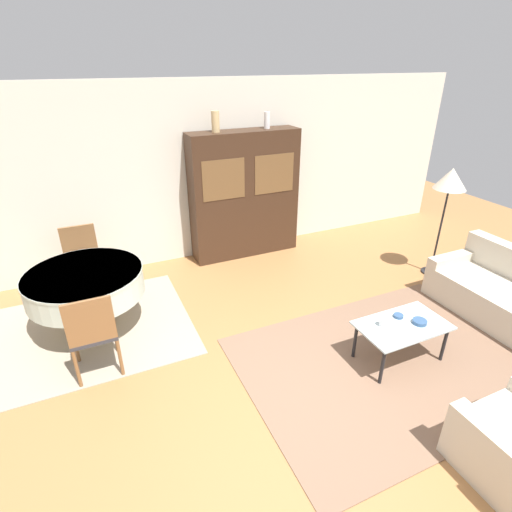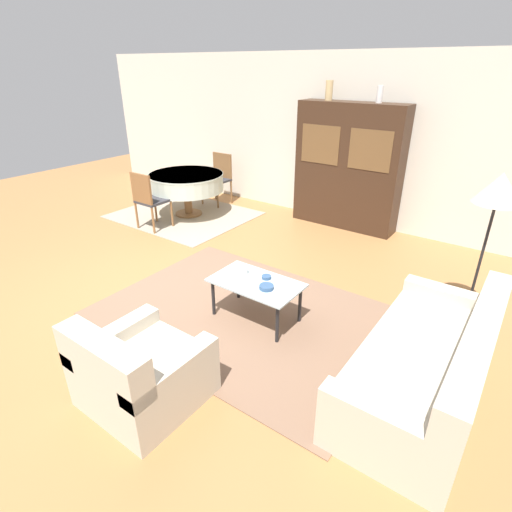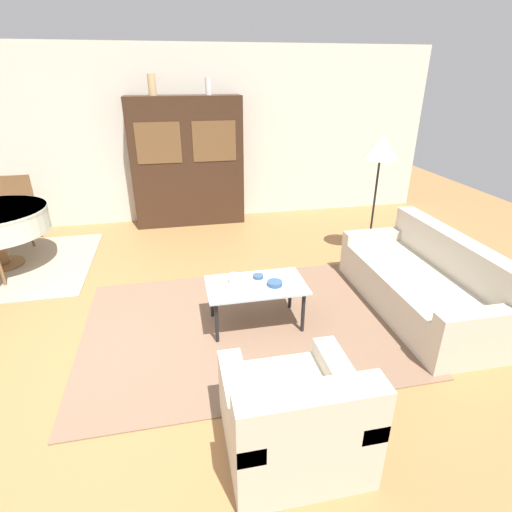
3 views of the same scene
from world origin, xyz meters
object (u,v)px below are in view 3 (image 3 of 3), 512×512
at_px(cup, 233,278).
at_px(bowl, 275,283).
at_px(dining_chair_far, 16,205).
at_px(couch, 424,284).
at_px(floor_lamp, 381,152).
at_px(bowl_small, 258,276).
at_px(display_cabinet, 188,163).
at_px(coffee_table, 256,289).
at_px(armchair, 295,419).
at_px(vase_tall, 152,85).
at_px(vase_short, 208,86).

distance_m(cup, bowl, 0.40).
bearing_deg(dining_chair_far, couch, 148.49).
height_order(dining_chair_far, bowl, dining_chair_far).
relative_size(couch, cup, 19.97).
relative_size(floor_lamp, bowl_small, 15.58).
distance_m(couch, display_cabinet, 3.97).
distance_m(coffee_table, dining_chair_far, 4.09).
xyz_separation_m(display_cabinet, cup, (0.24, -3.08, -0.49)).
bearing_deg(floor_lamp, bowl_small, -146.59).
distance_m(couch, coffee_table, 1.78).
distance_m(armchair, bowl_small, 1.63).
bearing_deg(cup, bowl, -17.89).
bearing_deg(vase_tall, display_cabinet, -0.12).
bearing_deg(dining_chair_far, display_cabinet, -172.85).
relative_size(dining_chair_far, vase_tall, 3.25).
height_order(armchair, floor_lamp, floor_lamp).
xyz_separation_m(armchair, coffee_table, (0.06, 1.49, 0.12)).
bearing_deg(floor_lamp, vase_short, 136.09).
distance_m(display_cabinet, vase_tall, 1.21).
bearing_deg(bowl, bowl_small, 124.68).
height_order(coffee_table, cup, cup).
distance_m(couch, cup, 2.00).
bearing_deg(vase_tall, bowl_small, -72.96).
relative_size(floor_lamp, cup, 16.05).
height_order(armchair, dining_chair_far, dining_chair_far).
bearing_deg(display_cabinet, floor_lamp, -38.76).
height_order(dining_chair_far, vase_tall, vase_tall).
height_order(cup, vase_short, vase_short).
height_order(floor_lamp, vase_tall, vase_tall).
xyz_separation_m(bowl, vase_short, (-0.24, 3.20, 1.63)).
bearing_deg(floor_lamp, bowl, -140.85).
distance_m(coffee_table, vase_tall, 3.70).
bearing_deg(couch, coffee_table, 88.09).
xyz_separation_m(floor_lamp, vase_tall, (-2.72, 1.84, 0.73)).
relative_size(bowl, bowl_small, 1.43).
xyz_separation_m(coffee_table, floor_lamp, (1.84, 1.31, 0.99)).
xyz_separation_m(display_cabinet, bowl_small, (0.50, -3.03, -0.52)).
height_order(armchair, vase_tall, vase_tall).
bearing_deg(vase_tall, dining_chair_far, -171.35).
bearing_deg(vase_short, cup, -92.57).
distance_m(coffee_table, display_cabinet, 3.23).
height_order(couch, armchair, couch).
bearing_deg(couch, floor_lamp, -2.82).
bearing_deg(bowl, coffee_table, 161.94).
distance_m(cup, vase_short, 3.47).
distance_m(floor_lamp, vase_short, 2.75).
relative_size(bowl, vase_tall, 0.50).
bearing_deg(bowl_small, floor_lamp, 33.41).
bearing_deg(floor_lamp, dining_chair_far, 162.30).
bearing_deg(bowl_small, couch, -5.98).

